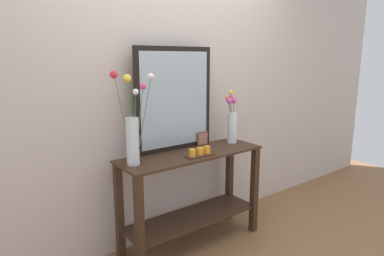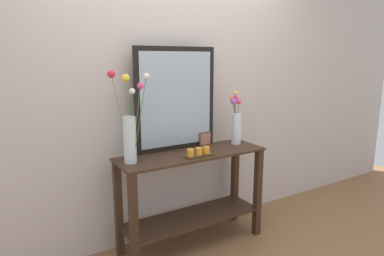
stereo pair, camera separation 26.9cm
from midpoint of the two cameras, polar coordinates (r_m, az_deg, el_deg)
The scene contains 8 objects.
ground_plane at distance 3.08m, azimuth -2.65°, elevation -19.28°, with size 7.00×6.00×0.02m, color brown.
wall_back at distance 2.92m, azimuth -6.53°, elevation 7.25°, with size 6.40×0.08×2.70m, color beige.
console_table at distance 2.85m, azimuth -2.75°, elevation -10.38°, with size 1.25×0.40×0.82m.
mirror_leaning at distance 2.77m, azimuth -5.76°, elevation 4.86°, with size 0.73×0.03×0.86m.
tall_vase_left at distance 2.45m, azimuth -13.28°, elevation -0.43°, with size 0.25×0.27×0.68m.
vase_right at distance 3.04m, azimuth 4.30°, elevation 1.31°, with size 0.13×0.14×0.48m.
candle_tray at distance 2.65m, azimuth -1.59°, elevation -4.25°, with size 0.24×0.09×0.07m.
picture_frame_small at distance 2.96m, azimuth -0.79°, elevation -1.85°, with size 0.12×0.01×0.12m.
Camera 1 is at (-1.59, -2.11, 1.58)m, focal length 31.23 mm.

